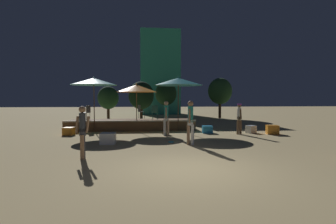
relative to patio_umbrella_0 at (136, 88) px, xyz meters
name	(u,v)px	position (x,y,z in m)	size (l,w,h in m)	color
ground_plane	(188,169)	(1.57, -8.98, -2.60)	(120.00, 120.00, 0.00)	tan
wooden_deck	(131,125)	(-0.36, 1.10, -2.31)	(7.98, 2.57, 0.66)	brown
patio_umbrella_0	(136,88)	(0.00, 0.00, 0.00)	(2.49, 2.49, 2.91)	brown
patio_umbrella_1	(94,82)	(-2.49, -0.23, 0.38)	(2.70, 2.70, 3.27)	brown
patio_umbrella_2	(178,82)	(2.52, -0.26, 0.41)	(2.93, 2.93, 3.32)	brown
cube_seat_0	(108,138)	(-1.17, -4.50, -2.36)	(0.66, 0.66, 0.48)	white
cube_seat_1	(272,130)	(7.56, -2.18, -2.35)	(0.73, 0.73, 0.50)	orange
cube_seat_2	(251,129)	(6.61, -1.53, -2.39)	(0.60, 0.60, 0.42)	white
cube_seat_3	(69,131)	(-3.65, -1.44, -2.39)	(0.60, 0.60, 0.42)	orange
cube_seat_4	(207,129)	(4.08, -1.33, -2.40)	(0.63, 0.63, 0.41)	#2D9EDB
person_1	(191,120)	(2.36, -5.11, -1.55)	(0.30, 0.50, 1.88)	#997051
person_2	(166,116)	(1.61, -2.20, -1.58)	(0.31, 0.55, 1.84)	tan
person_3	(239,117)	(5.69, -2.05, -1.64)	(0.29, 0.47, 1.71)	brown
person_4	(82,130)	(-1.63, -7.35, -1.67)	(0.47, 0.30, 1.72)	#997051
bistro_chair_0	(155,111)	(1.12, 0.28, -1.39)	(0.41, 0.41, 0.90)	#1E4C47
bistro_chair_1	(140,110)	(0.22, 1.49, -1.39)	(0.46, 0.46, 0.90)	#2D3338
bistro_chair_2	(87,111)	(-3.04, 0.58, -1.39)	(0.47, 0.47, 0.90)	#47474C
frisbee_disc	(171,142)	(1.61, -4.39, -2.58)	(0.24, 0.24, 0.03)	#33B2D8
background_tree_0	(141,96)	(0.29, 8.70, -0.31)	(2.38, 2.38, 3.61)	#3D2B1C
background_tree_1	(108,98)	(-3.02, 10.83, -0.52)	(2.10, 2.10, 3.25)	#3D2B1C
background_tree_2	(220,91)	(8.32, 10.10, 0.16)	(2.43, 2.43, 4.12)	#3D2B1C
background_tree_3	(166,94)	(2.85, 11.05, -0.08)	(2.22, 2.22, 3.76)	#3D2B1C
distant_building	(160,73)	(2.76, 18.77, 2.80)	(5.08, 3.89, 10.80)	teal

